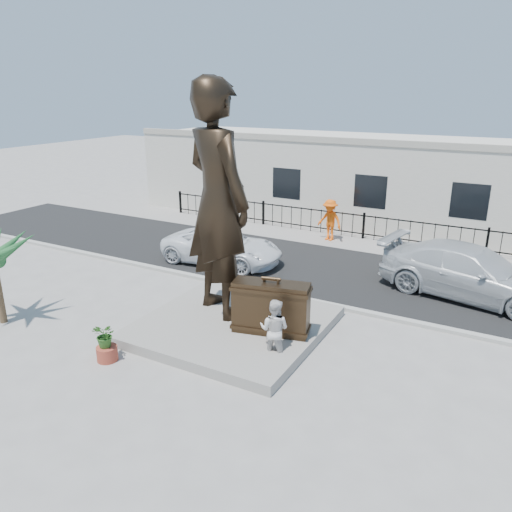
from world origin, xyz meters
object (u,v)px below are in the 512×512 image
at_px(statue, 218,201).
at_px(car_white, 222,247).
at_px(suitcase, 271,308).
at_px(tourist, 274,329).

bearing_deg(statue, car_white, -33.61).
relative_size(suitcase, tourist, 1.26).
xyz_separation_m(statue, car_white, (-2.83, 4.55, -3.10)).
xyz_separation_m(statue, tourist, (2.60, -1.38, -2.96)).
relative_size(statue, tourist, 4.10).
bearing_deg(suitcase, tourist, -70.34).
height_order(statue, suitcase, statue).
height_order(statue, tourist, statue).
height_order(tourist, car_white, tourist).
height_order(suitcase, tourist, suitcase).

